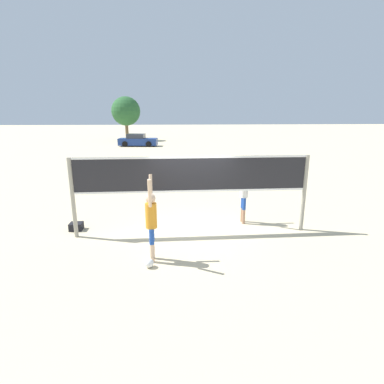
# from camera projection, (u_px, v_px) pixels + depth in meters

# --- Properties ---
(ground_plane) EXTENTS (200.00, 200.00, 0.00)m
(ground_plane) POSITION_uv_depth(u_px,v_px,m) (192.00, 233.00, 9.34)
(ground_plane) COLOR beige
(volleyball_net) EXTENTS (7.14, 0.12, 2.40)m
(volleyball_net) POSITION_uv_depth(u_px,v_px,m) (192.00, 181.00, 8.92)
(volleyball_net) COLOR gray
(volleyball_net) RESTS_ON ground_plane
(player_spiker) EXTENTS (0.28, 0.71, 2.17)m
(player_spiker) POSITION_uv_depth(u_px,v_px,m) (151.00, 218.00, 7.31)
(player_spiker) COLOR beige
(player_spiker) RESTS_ON ground_plane
(player_blocker) EXTENTS (0.28, 0.72, 2.22)m
(player_blocker) POSITION_uv_depth(u_px,v_px,m) (244.00, 189.00, 9.95)
(player_blocker) COLOR tan
(player_blocker) RESTS_ON ground_plane
(volleyball) EXTENTS (0.22, 0.22, 0.22)m
(volleyball) POSITION_uv_depth(u_px,v_px,m) (149.00, 263.00, 7.21)
(volleyball) COLOR white
(volleyball) RESTS_ON ground_plane
(gear_bag) EXTENTS (0.39, 0.36, 0.23)m
(gear_bag) POSITION_uv_depth(u_px,v_px,m) (76.00, 226.00, 9.56)
(gear_bag) COLOR black
(gear_bag) RESTS_ON ground_plane
(parked_car_near) EXTENTS (4.51, 2.20, 1.41)m
(parked_car_near) POSITION_uv_depth(u_px,v_px,m) (138.00, 141.00, 34.57)
(parked_car_near) COLOR navy
(parked_car_near) RESTS_ON ground_plane
(tree_left_cluster) EXTENTS (3.96, 3.96, 5.99)m
(tree_left_cluster) POSITION_uv_depth(u_px,v_px,m) (126.00, 111.00, 41.43)
(tree_left_cluster) COLOR brown
(tree_left_cluster) RESTS_ON ground_plane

